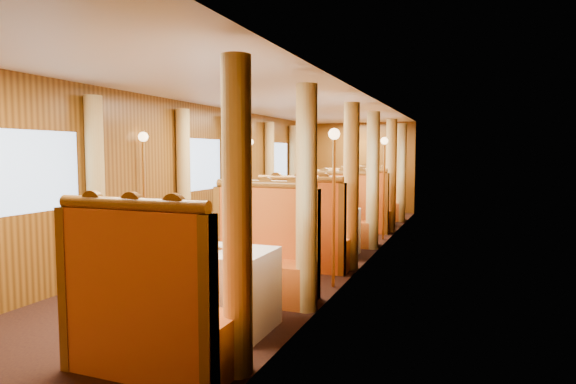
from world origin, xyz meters
The scene contains 47 objects.
floor centered at (0.00, 0.00, 0.00)m, with size 3.00×12.00×0.01m, color black, non-canonical shape.
ceiling centered at (0.00, 0.00, 2.50)m, with size 3.00×12.00×0.01m, color silver, non-canonical shape.
wall_far centered at (0.00, 6.00, 1.25)m, with size 3.00×2.50×0.01m, color brown, non-canonical shape.
wall_left centered at (-1.50, 0.00, 1.25)m, with size 12.00×2.50×0.01m, color brown, non-canonical shape.
wall_right centered at (1.50, 0.00, 1.25)m, with size 12.00×2.50×0.01m, color brown, non-canonical shape.
doorway_far centered at (0.00, 5.97, 1.00)m, with size 0.80×0.04×2.00m, color brown.
table_near centered at (0.75, -3.50, 0.38)m, with size 1.05×0.72×0.75m, color white.
banquette_near_fwd centered at (0.75, -4.51, 0.42)m, with size 1.30×0.55×1.34m.
banquette_near_aft centered at (0.75, -2.49, 0.42)m, with size 1.30×0.55×1.34m.
table_mid centered at (0.75, 0.00, 0.38)m, with size 1.05×0.72×0.75m, color white.
banquette_mid_fwd centered at (0.75, -1.01, 0.42)m, with size 1.30×0.55×1.34m.
banquette_mid_aft centered at (0.75, 1.01, 0.42)m, with size 1.30×0.55×1.34m.
table_far centered at (0.75, 3.50, 0.38)m, with size 1.05×0.72×0.75m, color white.
banquette_far_fwd centered at (0.75, 2.49, 0.42)m, with size 1.30×0.55×1.34m.
banquette_far_aft centered at (0.75, 4.51, 0.42)m, with size 1.30×0.55×1.34m.
tea_tray centered at (0.67, -3.57, 0.76)m, with size 0.34×0.26×0.01m, color silver.
teapot_left centered at (0.59, -3.63, 0.82)m, with size 0.17×0.13×0.14m, color silver, non-canonical shape.
teapot_right centered at (0.75, -3.66, 0.81)m, with size 0.15×0.11×0.12m, color silver, non-canonical shape.
teapot_back centered at (0.65, -3.44, 0.82)m, with size 0.17×0.13×0.14m, color silver, non-canonical shape.
fruit_plate centered at (1.07, -3.62, 0.77)m, with size 0.21×0.21×0.05m.
cup_inboard centered at (0.33, -3.41, 0.86)m, with size 0.08×0.08×0.26m.
cup_outboard centered at (0.46, -3.28, 0.86)m, with size 0.08×0.08×0.26m.
rose_vase_mid centered at (0.77, 0.03, 0.93)m, with size 0.06×0.06×0.36m.
rose_vase_far centered at (0.72, 3.46, 0.93)m, with size 0.06×0.06×0.36m.
window_left_near centered at (-1.49, -3.50, 1.45)m, with size 1.20×0.90×0.01m, color #8AADDA, non-canonical shape.
curtain_left_near_b centered at (-1.38, -2.72, 1.18)m, with size 0.22×0.22×2.35m, color #D9BC6F.
window_right_near centered at (1.49, -3.50, 1.45)m, with size 1.20×0.90×0.01m, color #8AADDA, non-canonical shape.
curtain_right_near_a centered at (1.38, -4.28, 1.18)m, with size 0.22×0.22×2.35m, color #D9BC6F.
curtain_right_near_b centered at (1.38, -2.72, 1.18)m, with size 0.22×0.22×2.35m, color #D9BC6F.
window_left_mid centered at (-1.49, 0.00, 1.45)m, with size 1.20×0.90×0.01m, color #8AADDA, non-canonical shape.
curtain_left_mid_a centered at (-1.38, -0.78, 1.18)m, with size 0.22×0.22×2.35m, color #D9BC6F.
curtain_left_mid_b centered at (-1.38, 0.78, 1.18)m, with size 0.22×0.22×2.35m, color #D9BC6F.
window_right_mid centered at (1.49, 0.00, 1.45)m, with size 1.20×0.90×0.01m, color #8AADDA, non-canonical shape.
curtain_right_mid_a centered at (1.38, -0.78, 1.18)m, with size 0.22×0.22×2.35m, color #D9BC6F.
curtain_right_mid_b centered at (1.38, 0.78, 1.18)m, with size 0.22×0.22×2.35m, color #D9BC6F.
window_left_far centered at (-1.49, 3.50, 1.45)m, with size 1.20×0.90×0.01m, color #8AADDA, non-canonical shape.
curtain_left_far_a centered at (-1.38, 2.72, 1.18)m, with size 0.22×0.22×2.35m, color #D9BC6F.
curtain_left_far_b centered at (-1.38, 4.28, 1.18)m, with size 0.22×0.22×2.35m, color #D9BC6F.
window_right_far centered at (1.49, 3.50, 1.45)m, with size 1.20×0.90×0.01m, color #8AADDA, non-canonical shape.
curtain_right_far_a centered at (1.38, 2.72, 1.18)m, with size 0.22×0.22×2.35m, color #D9BC6F.
curtain_right_far_b centered at (1.38, 4.28, 1.18)m, with size 0.22×0.22×2.35m, color #D9BC6F.
sconce_left_fore centered at (-1.40, -1.75, 1.38)m, with size 0.14×0.14×1.95m.
sconce_right_fore centered at (1.40, -1.75, 1.38)m, with size 0.14×0.14×1.95m.
sconce_left_aft centered at (-1.40, 1.75, 1.38)m, with size 0.14×0.14×1.95m.
sconce_right_aft centered at (1.40, 1.75, 1.38)m, with size 0.14×0.14×1.95m.
steward centered at (-0.80, 0.00, 0.82)m, with size 0.60×0.39×1.64m, color navy.
passenger centered at (0.75, 0.74, 0.74)m, with size 0.40×0.44×0.76m.
Camera 1 is at (2.98, -7.40, 1.65)m, focal length 30.00 mm.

